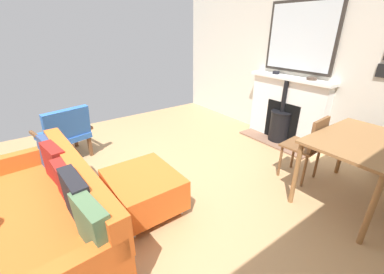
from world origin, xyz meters
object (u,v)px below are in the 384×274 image
object	(u,v)px
fireplace	(285,114)
armchair_accent	(65,132)
mantel_bowl_near	(276,72)
sofa	(44,216)
ottoman	(144,189)
dining_table	(362,148)
mantel_bowl_far	(312,78)
dining_chair_near_fireplace	(309,144)

from	to	relation	value
fireplace	armchair_accent	xyz separation A→B (m)	(3.09, -1.42, -0.05)
fireplace	mantel_bowl_near	xyz separation A→B (m)	(-0.00, -0.27, 0.63)
sofa	ottoman	bearing A→B (deg)	178.41
armchair_accent	dining_table	world-z (taller)	armchair_accent
mantel_bowl_far	mantel_bowl_near	bearing A→B (deg)	-90.00
sofa	dining_chair_near_fireplace	bearing A→B (deg)	166.00
fireplace	dining_table	bearing A→B (deg)	60.70
fireplace	sofa	xyz separation A→B (m)	(3.58, 0.21, -0.14)
ottoman	sofa	bearing A→B (deg)	-1.59
armchair_accent	dining_chair_near_fireplace	distance (m)	3.26
ottoman	dining_chair_near_fireplace	size ratio (longest dim) A/B	0.90
mantel_bowl_near	dining_table	world-z (taller)	mantel_bowl_near
ottoman	armchair_accent	bearing A→B (deg)	-76.10
dining_chair_near_fireplace	mantel_bowl_far	bearing A→B (deg)	-145.45
mantel_bowl_near	dining_chair_near_fireplace	size ratio (longest dim) A/B	0.14
mantel_bowl_far	sofa	world-z (taller)	mantel_bowl_far
mantel_bowl_near	sofa	xyz separation A→B (m)	(3.58, 0.48, -0.77)
dining_table	armchair_accent	bearing A→B (deg)	-51.37
fireplace	armchair_accent	world-z (taller)	fireplace
sofa	armchair_accent	bearing A→B (deg)	-106.58
mantel_bowl_far	fireplace	bearing A→B (deg)	-89.61
mantel_bowl_near	ottoman	world-z (taller)	mantel_bowl_near
mantel_bowl_far	dining_table	distance (m)	1.44
mantel_bowl_near	mantel_bowl_far	xyz separation A→B (m)	(0.00, 0.62, -0.00)
sofa	armchair_accent	world-z (taller)	sofa
armchair_accent	fireplace	bearing A→B (deg)	155.36
fireplace	sofa	bearing A→B (deg)	3.29
fireplace	dining_chair_near_fireplace	world-z (taller)	fireplace
fireplace	mantel_bowl_near	distance (m)	0.69
ottoman	dining_table	bearing A→B (deg)	147.18
mantel_bowl_far	dining_table	world-z (taller)	mantel_bowl_far
mantel_bowl_far	dining_chair_near_fireplace	distance (m)	1.15
mantel_bowl_near	dining_chair_near_fireplace	xyz separation A→B (m)	(0.81, 1.17, -0.61)
mantel_bowl_near	sofa	bearing A→B (deg)	7.64
ottoman	dining_chair_near_fireplace	distance (m)	2.01
fireplace	dining_table	world-z (taller)	fireplace
sofa	ottoman	distance (m)	0.90
mantel_bowl_near	dining_chair_near_fireplace	distance (m)	1.55
armchair_accent	dining_table	xyz separation A→B (m)	(-2.28, 2.86, 0.23)
fireplace	sofa	size ratio (longest dim) A/B	0.74
armchair_accent	mantel_bowl_far	bearing A→B (deg)	150.36
dining_chair_near_fireplace	armchair_accent	bearing A→B (deg)	-45.32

